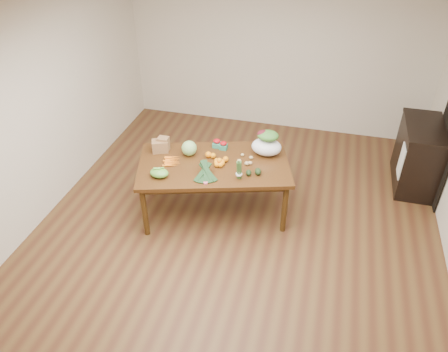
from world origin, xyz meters
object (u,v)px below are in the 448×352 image
(asparagus_bundle, at_px, (239,170))
(dining_table, at_px, (214,187))
(cabinet, at_px, (418,156))
(mandarin_cluster, at_px, (220,161))
(paper_bag, at_px, (160,145))
(kale_bunch, at_px, (205,173))
(cabbage, at_px, (189,148))
(salad_bag, at_px, (267,144))

(asparagus_bundle, bearing_deg, dining_table, 130.56)
(cabinet, relative_size, mandarin_cluster, 5.67)
(dining_table, relative_size, paper_bag, 6.95)
(mandarin_cluster, height_order, kale_bunch, kale_bunch)
(cabbage, bearing_deg, paper_bag, -177.92)
(cabinet, xyz_separation_m, mandarin_cluster, (-2.52, -1.34, 0.33))
(cabbage, xyz_separation_m, salad_bag, (0.95, 0.26, 0.05))
(paper_bag, distance_m, mandarin_cluster, 0.84)
(dining_table, bearing_deg, kale_bunch, -107.69)
(asparagus_bundle, relative_size, salad_bag, 0.65)
(paper_bag, bearing_deg, cabbage, 2.08)
(dining_table, bearing_deg, asparagus_bundle, -49.44)
(paper_bag, height_order, kale_bunch, paper_bag)
(cabinet, xyz_separation_m, paper_bag, (-3.35, -1.22, 0.38))
(mandarin_cluster, height_order, salad_bag, salad_bag)
(paper_bag, relative_size, asparagus_bundle, 1.08)
(asparagus_bundle, distance_m, salad_bag, 0.66)
(cabinet, height_order, salad_bag, salad_bag)
(dining_table, distance_m, paper_bag, 0.89)
(cabbage, bearing_deg, kale_bunch, -52.33)
(cabinet, distance_m, cabbage, 3.21)
(cabbage, bearing_deg, cabinet, 22.20)
(cabinet, height_order, paper_bag, same)
(paper_bag, bearing_deg, kale_bunch, -30.68)
(paper_bag, relative_size, kale_bunch, 0.67)
(dining_table, distance_m, mandarin_cluster, 0.43)
(cabinet, xyz_separation_m, salad_bag, (-2.00, -0.94, 0.43))
(asparagus_bundle, bearing_deg, cabinet, 18.26)
(cabinet, relative_size, cabbage, 5.22)
(kale_bunch, xyz_separation_m, asparagus_bundle, (0.38, 0.10, 0.05))
(cabinet, bearing_deg, asparagus_bundle, -144.91)
(paper_bag, distance_m, cabbage, 0.39)
(paper_bag, xyz_separation_m, salad_bag, (1.34, 0.28, 0.05))
(cabinet, height_order, cabbage, cabbage)
(paper_bag, relative_size, cabbage, 1.38)
(salad_bag, bearing_deg, kale_bunch, -129.72)
(paper_bag, height_order, cabbage, cabbage)
(cabinet, distance_m, salad_bag, 2.26)
(cabinet, relative_size, salad_bag, 2.64)
(cabinet, height_order, mandarin_cluster, cabinet)
(dining_table, relative_size, mandarin_cluster, 10.39)
(paper_bag, bearing_deg, salad_bag, 11.73)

